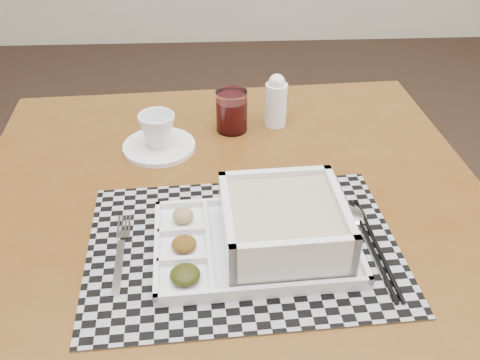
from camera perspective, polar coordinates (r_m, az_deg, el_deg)
The scene contains 10 objects.
dining_table at distance 1.00m, azimuth -0.71°, elevation -6.03°, with size 1.00×1.00×0.71m.
placemat at distance 0.87m, azimuth 0.34°, elevation -7.09°, with size 0.50×0.36×0.00m, color #9A9AA1.
serving_tray at distance 0.85m, azimuth 3.68°, elevation -5.46°, with size 0.33×0.24×0.09m.
fork at distance 0.88m, azimuth -12.53°, elevation -7.34°, with size 0.03×0.19×0.00m.
spoon at distance 0.94m, azimuth 12.52°, elevation -4.20°, with size 0.04×0.18×0.01m.
chopsticks at distance 0.89m, azimuth 14.14°, elevation -6.89°, with size 0.03×0.24×0.01m.
saucer at distance 1.12m, azimuth -8.62°, elevation 3.55°, with size 0.15×0.15×0.01m, color white.
cup at distance 1.10m, azimuth -8.80°, elevation 5.31°, with size 0.07×0.07×0.07m, color white.
juice_glass at distance 1.16m, azimuth -0.89°, elevation 7.22°, with size 0.07×0.07×0.09m.
creamer_bottle at distance 1.18m, azimuth 3.86°, elevation 8.41°, with size 0.05×0.05×0.12m.
Camera 1 is at (-0.10, -0.91, 1.30)m, focal length 40.00 mm.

